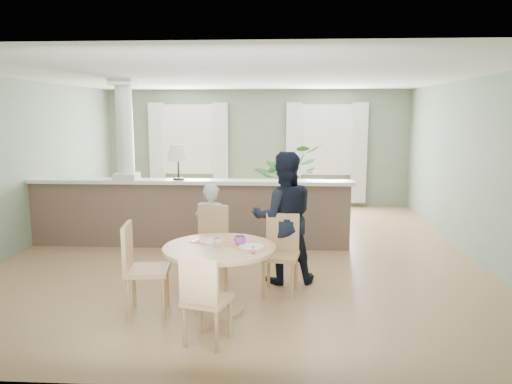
# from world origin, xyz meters

# --- Properties ---
(ground) EXTENTS (8.00, 8.00, 0.00)m
(ground) POSITION_xyz_m (0.00, 0.00, 0.00)
(ground) COLOR tan
(ground) RESTS_ON ground
(room_shell) EXTENTS (7.02, 8.02, 2.71)m
(room_shell) POSITION_xyz_m (-0.03, 0.63, 1.81)
(room_shell) COLOR gray
(room_shell) RESTS_ON ground
(pony_wall) EXTENTS (5.32, 0.38, 2.70)m
(pony_wall) POSITION_xyz_m (-0.99, 0.20, 0.71)
(pony_wall) COLOR brown
(pony_wall) RESTS_ON ground
(sofa) EXTENTS (3.02, 1.48, 0.85)m
(sofa) POSITION_xyz_m (0.10, 1.88, 0.42)
(sofa) COLOR olive
(sofa) RESTS_ON ground
(houseplant) EXTENTS (1.83, 1.83, 1.54)m
(houseplant) POSITION_xyz_m (0.66, 2.41, 0.77)
(houseplant) COLOR #2A6829
(houseplant) RESTS_ON ground
(dining_table) EXTENTS (1.23, 1.23, 0.84)m
(dining_table) POSITION_xyz_m (-0.03, -2.44, 0.59)
(dining_table) COLOR tan
(dining_table) RESTS_ON ground
(chair_far_boy) EXTENTS (0.57, 0.57, 1.00)m
(chair_far_boy) POSITION_xyz_m (-0.30, -1.48, 0.55)
(chair_far_boy) COLOR tan
(chair_far_boy) RESTS_ON ground
(chair_far_man) EXTENTS (0.49, 0.49, 0.95)m
(chair_far_man) POSITION_xyz_m (0.63, -1.75, 0.53)
(chair_far_man) COLOR tan
(chair_far_man) RESTS_ON ground
(chair_near) EXTENTS (0.50, 0.50, 0.89)m
(chair_near) POSITION_xyz_m (-0.08, -3.28, 0.49)
(chair_near) COLOR tan
(chair_near) RESTS_ON ground
(chair_side) EXTENTS (0.51, 0.51, 1.01)m
(chair_side) POSITION_xyz_m (-0.90, -2.55, 0.56)
(chair_side) COLOR tan
(chair_side) RESTS_ON ground
(child_person) EXTENTS (0.52, 0.41, 1.27)m
(child_person) POSITION_xyz_m (-0.31, -1.25, 0.63)
(child_person) COLOR #9F9FA4
(child_person) RESTS_ON ground
(man_person) EXTENTS (0.91, 0.75, 1.70)m
(man_person) POSITION_xyz_m (0.65, -1.40, 0.85)
(man_person) COLOR black
(man_person) RESTS_ON ground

